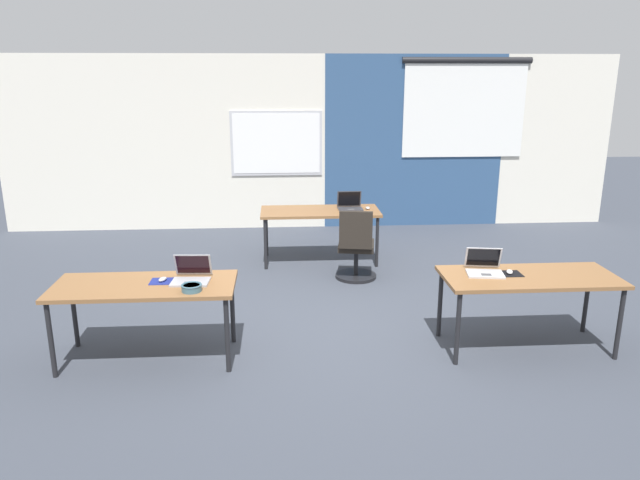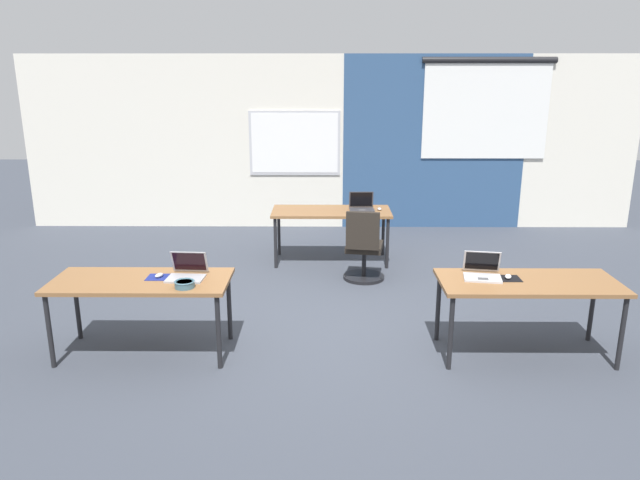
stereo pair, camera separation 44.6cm
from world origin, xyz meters
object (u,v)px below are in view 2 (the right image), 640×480
mouse_near_right_inner (508,276)px  desk_near_left (141,286)px  mouse_near_left_inner (159,275)px  chair_far_right (364,252)px  desk_far_center (331,215)px  snack_bowl (185,284)px  desk_near_right (528,287)px  mouse_far_right (379,209)px  laptop_near_left_inner (187,272)px  laptop_near_right_inner (482,272)px  laptop_far_right (362,206)px

mouse_near_right_inner → desk_near_left: bearing=-179.1°
mouse_near_left_inner → chair_far_right: size_ratio=0.12×
chair_far_right → desk_near_left: bearing=52.5°
desk_far_center → mouse_near_left_inner: bearing=-120.2°
mouse_near_left_inner → snack_bowl: 0.39m
mouse_near_left_inner → snack_bowl: size_ratio=0.64×
mouse_near_right_inner → desk_near_right: bearing=-16.7°
mouse_near_left_inner → mouse_far_right: (2.25, 2.76, -0.00)m
desk_far_center → laptop_near_left_inner: size_ratio=4.59×
desk_near_left → laptop_near_right_inner: 3.11m
laptop_near_left_inner → laptop_near_right_inner: same height
mouse_far_right → chair_far_right: chair_far_right is taller
desk_near_left → laptop_near_left_inner: laptop_near_left_inner is taller
desk_near_right → desk_near_left: bearing=180.0°
mouse_far_right → snack_bowl: 3.60m
desk_far_center → laptop_near_right_inner: (1.35, -2.70, 0.11)m
desk_near_right → snack_bowl: bearing=-176.1°
desk_near_left → laptop_far_right: size_ratio=4.76×
desk_far_center → laptop_near_right_inner: 3.02m
desk_near_right → laptop_near_left_inner: (-3.09, 0.06, 0.11)m
mouse_far_right → mouse_near_right_inner: bearing=-71.5°
laptop_near_left_inner → chair_far_right: laptop_near_left_inner is taller
chair_far_right → snack_bowl: bearing=61.9°
snack_bowl → laptop_near_left_inner: bearing=98.3°
desk_far_center → laptop_near_left_inner: 3.06m
chair_far_right → mouse_near_right_inner: chair_far_right is taller
laptop_near_right_inner → desk_far_center: bearing=125.7°
laptop_near_left_inner → desk_far_center: bearing=67.5°
mouse_far_right → snack_bowl: (-1.95, -3.02, 0.02)m
desk_near_right → laptop_near_right_inner: bearing=166.3°
desk_far_center → mouse_near_right_inner: 3.17m
chair_far_right → mouse_near_right_inner: 2.32m
laptop_far_right → laptop_near_right_inner: bearing=-72.3°
desk_far_center → mouse_far_right: (0.65, 0.02, 0.08)m
desk_near_right → laptop_far_right: bearing=115.2°
chair_far_right → snack_bowl: 2.82m
laptop_far_right → laptop_near_right_inner: 2.90m
desk_near_left → mouse_near_right_inner: bearing=0.9°
laptop_far_right → mouse_near_right_inner: laptop_far_right is taller
laptop_near_right_inner → desk_near_left: bearing=-169.1°
desk_near_left → mouse_far_right: size_ratio=15.73×
desk_far_center → laptop_near_right_inner: size_ratio=4.26×
desk_near_left → desk_near_right: (3.50, 0.00, 0.00)m
desk_near_left → laptop_far_right: laptop_far_right is taller
desk_near_right → laptop_near_right_inner: laptop_near_right_inner is taller
laptop_near_left_inner → snack_bowl: (0.04, -0.26, -0.01)m
laptop_near_left_inner → mouse_near_left_inner: (-0.26, 0.00, -0.03)m
desk_far_center → mouse_far_right: 0.66m
desk_near_right → mouse_near_left_inner: (-3.35, 0.06, 0.08)m
mouse_far_right → chair_far_right: 0.92m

